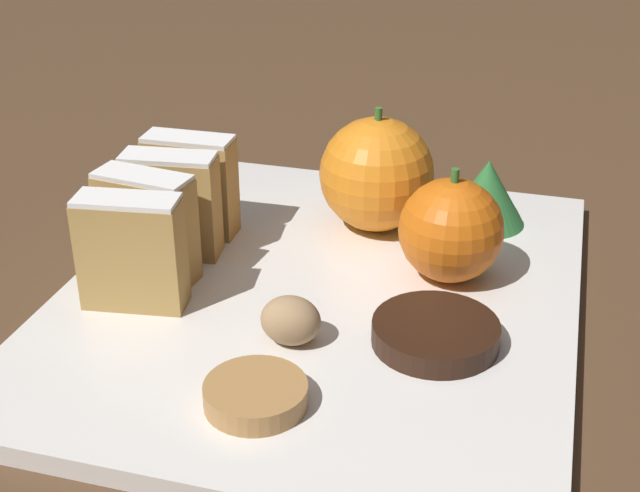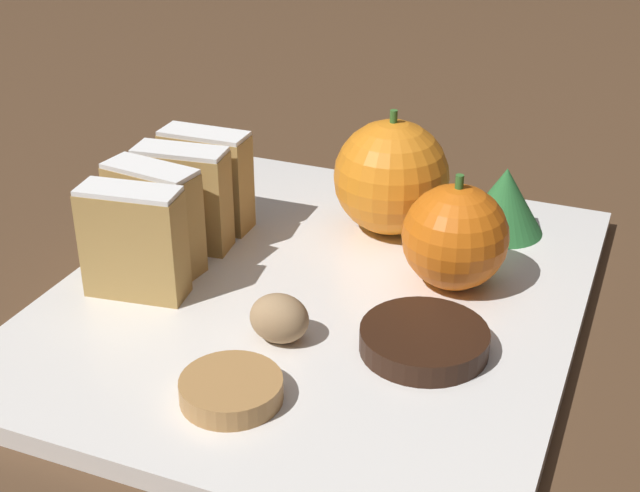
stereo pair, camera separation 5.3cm
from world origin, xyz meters
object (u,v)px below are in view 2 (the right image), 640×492
at_px(chocolate_cookie, 424,340).
at_px(orange_far, 455,237).
at_px(orange_near, 391,177).
at_px(walnut, 281,319).

bearing_deg(chocolate_cookie, orange_far, 93.35).
relative_size(orange_near, chocolate_cookie, 1.22).
bearing_deg(walnut, orange_far, 53.40).
bearing_deg(orange_near, walnut, -94.56).
xyz_separation_m(orange_near, orange_far, (0.06, -0.06, -0.01)).
xyz_separation_m(orange_near, chocolate_cookie, (0.06, -0.13, -0.03)).
bearing_deg(orange_near, orange_far, -43.99).
height_order(orange_far, walnut, orange_far).
distance_m(orange_near, orange_far, 0.08).
bearing_deg(orange_near, chocolate_cookie, -64.49).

